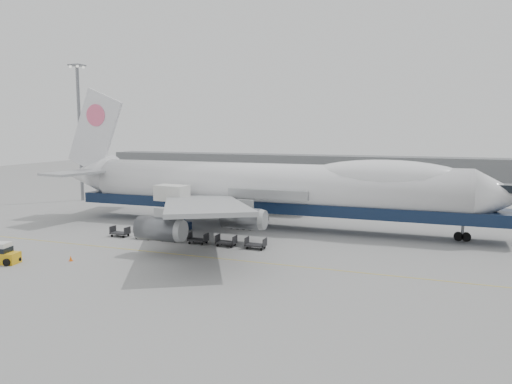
% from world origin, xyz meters
% --- Properties ---
extents(ground, '(260.00, 260.00, 0.00)m').
position_xyz_m(ground, '(0.00, 0.00, 0.00)').
color(ground, gray).
rests_on(ground, ground).
extents(apron_line, '(60.00, 0.15, 0.01)m').
position_xyz_m(apron_line, '(0.00, -6.00, 0.01)').
color(apron_line, gold).
rests_on(apron_line, ground).
extents(hangar, '(110.00, 8.00, 7.00)m').
position_xyz_m(hangar, '(-10.00, 70.00, 3.50)').
color(hangar, slate).
rests_on(hangar, ground).
extents(floodlight_mast, '(2.40, 2.40, 25.43)m').
position_xyz_m(floodlight_mast, '(-42.00, 24.00, 14.27)').
color(floodlight_mast, slate).
rests_on(floodlight_mast, ground).
extents(airliner, '(67.00, 55.30, 19.98)m').
position_xyz_m(airliner, '(0.64, 12.00, 5.62)').
color(airliner, white).
rests_on(airliner, ground).
extents(catering_truck, '(4.95, 3.64, 6.05)m').
position_xyz_m(catering_truck, '(-11.81, 5.86, 3.43)').
color(catering_truck, '#19284B').
rests_on(catering_truck, ground).
extents(baggage_tug, '(3.16, 2.07, 2.14)m').
position_xyz_m(baggage_tug, '(-19.20, -15.47, 0.95)').
color(baggage_tug, gold).
rests_on(baggage_tug, ground).
extents(traffic_cone, '(0.39, 0.39, 0.57)m').
position_xyz_m(traffic_cone, '(-13.33, -12.35, 0.27)').
color(traffic_cone, '#FC630D').
rests_on(traffic_cone, ground).
extents(dolly_0, '(2.30, 1.35, 1.30)m').
position_xyz_m(dolly_0, '(-15.67, -0.64, 0.53)').
color(dolly_0, '#2D2D30').
rests_on(dolly_0, ground).
extents(dolly_1, '(2.30, 1.35, 1.30)m').
position_xyz_m(dolly_1, '(-11.98, -0.64, 0.53)').
color(dolly_1, '#2D2D30').
rests_on(dolly_1, ground).
extents(dolly_2, '(2.30, 1.35, 1.30)m').
position_xyz_m(dolly_2, '(-8.28, -0.64, 0.53)').
color(dolly_2, '#2D2D30').
rests_on(dolly_2, ground).
extents(dolly_3, '(2.30, 1.35, 1.30)m').
position_xyz_m(dolly_3, '(-4.59, -0.64, 0.53)').
color(dolly_3, '#2D2D30').
rests_on(dolly_3, ground).
extents(dolly_4, '(2.30, 1.35, 1.30)m').
position_xyz_m(dolly_4, '(-0.89, -0.64, 0.53)').
color(dolly_4, '#2D2D30').
rests_on(dolly_4, ground).
extents(dolly_5, '(2.30, 1.35, 1.30)m').
position_xyz_m(dolly_5, '(2.80, -0.64, 0.53)').
color(dolly_5, '#2D2D30').
rests_on(dolly_5, ground).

